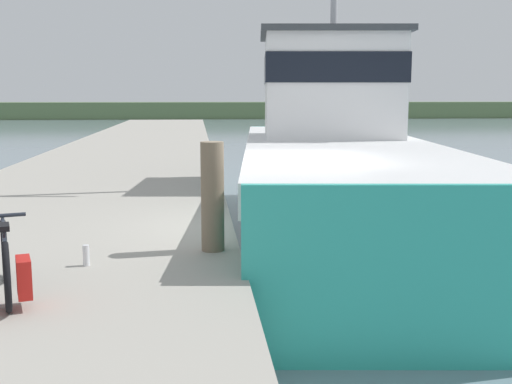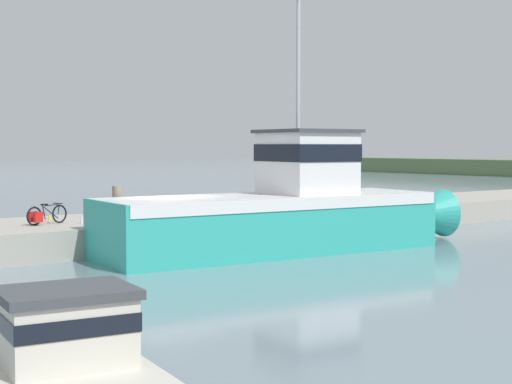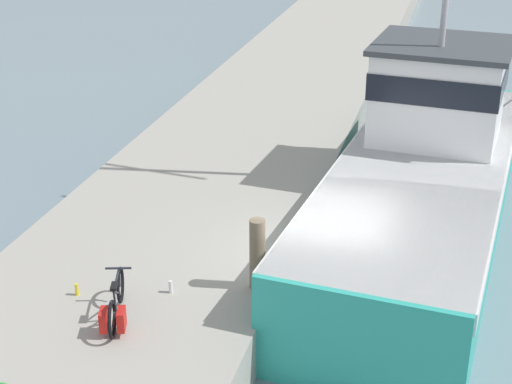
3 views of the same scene
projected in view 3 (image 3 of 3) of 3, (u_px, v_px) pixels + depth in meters
The scene contains 7 objects.
ground_plane at pixel (322, 302), 15.31m from camera, with size 320.00×320.00×0.00m, color gray.
dock_pier at pixel (160, 259), 15.91m from camera, with size 5.46×80.00×0.97m, color #A39E93.
fishing_boat_main at pixel (427, 170), 17.69m from camera, with size 4.60×14.27×10.56m.
bicycle_touring at pixel (115, 307), 12.78m from camera, with size 0.73×1.64×0.70m.
mooring_post at pixel (257, 254), 13.70m from camera, with size 0.28×0.28×1.32m, color #756651.
water_bottle_on_curb at pixel (77, 289), 13.67m from camera, with size 0.07×0.07×0.22m, color yellow.
water_bottle_by_bike at pixel (171, 287), 13.75m from camera, with size 0.07×0.07×0.23m, color silver.
Camera 3 is at (2.13, -12.98, 8.24)m, focal length 55.00 mm.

